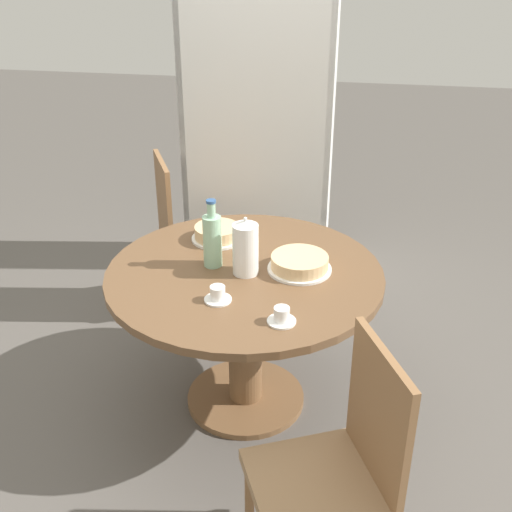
{
  "coord_description": "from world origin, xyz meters",
  "views": [
    {
      "loc": [
        0.46,
        -2.38,
        2.06
      ],
      "look_at": [
        0.0,
        0.3,
        0.63
      ],
      "focal_mm": 45.0,
      "sensor_mm": 36.0,
      "label": 1
    }
  ],
  "objects": [
    {
      "name": "cake_second",
      "position": [
        -0.18,
        0.28,
        0.75
      ],
      "size": [
        0.24,
        0.24,
        0.07
      ],
      "color": "white",
      "rests_on": "dining_table"
    },
    {
      "name": "coffee_pot",
      "position": [
        0.01,
        -0.02,
        0.83
      ],
      "size": [
        0.11,
        0.11,
        0.26
      ],
      "color": "white",
      "rests_on": "dining_table"
    },
    {
      "name": "ground_plane",
      "position": [
        0.0,
        0.0,
        0.0
      ],
      "size": [
        14.0,
        14.0,
        0.0
      ],
      "primitive_type": "plane",
      "color": "#56514C"
    },
    {
      "name": "cup_a",
      "position": [
        -0.06,
        -0.26,
        0.74
      ],
      "size": [
        0.11,
        0.11,
        0.06
      ],
      "color": "white",
      "rests_on": "dining_table"
    },
    {
      "name": "dining_table",
      "position": [
        0.0,
        0.0,
        0.54
      ],
      "size": [
        1.21,
        1.21,
        0.71
      ],
      "color": "brown",
      "rests_on": "ground_plane"
    },
    {
      "name": "cup_b",
      "position": [
        0.21,
        -0.37,
        0.74
      ],
      "size": [
        0.11,
        0.11,
        0.06
      ],
      "color": "white",
      "rests_on": "dining_table"
    },
    {
      "name": "water_bottle",
      "position": [
        -0.15,
        0.03,
        0.84
      ],
      "size": [
        0.08,
        0.08,
        0.31
      ],
      "color": "#99C6A3",
      "rests_on": "dining_table"
    },
    {
      "name": "cake_main",
      "position": [
        0.23,
        0.05,
        0.75
      ],
      "size": [
        0.28,
        0.28,
        0.07
      ],
      "color": "white",
      "rests_on": "dining_table"
    },
    {
      "name": "bookshelf",
      "position": [
        -0.19,
        1.46,
        0.93
      ],
      "size": [
        0.94,
        0.28,
        1.89
      ],
      "rotation": [
        0.0,
        0.0,
        3.14
      ],
      "color": "silver",
      "rests_on": "ground_plane"
    },
    {
      "name": "chair_b",
      "position": [
        -0.48,
        0.82,
        0.48
      ],
      "size": [
        0.56,
        0.56,
        0.92
      ],
      "rotation": [
        0.0,
        0.0,
        8.31
      ],
      "color": "olive",
      "rests_on": "ground_plane"
    },
    {
      "name": "chair_a",
      "position": [
        0.46,
        -0.84,
        0.48
      ],
      "size": [
        0.56,
        0.56,
        0.92
      ],
      "rotation": [
        0.0,
        0.0,
        5.14
      ],
      "color": "olive",
      "rests_on": "ground_plane"
    }
  ]
}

